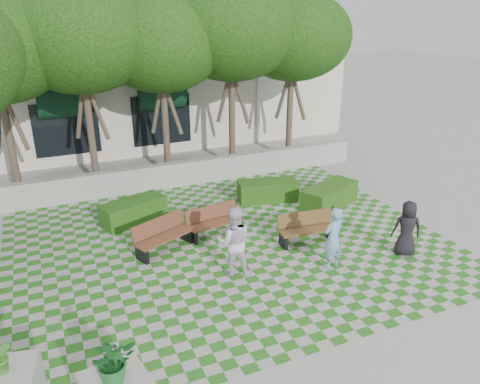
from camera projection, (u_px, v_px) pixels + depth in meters
name	position (u px, v px, depth m)	size (l,w,h in m)	color
ground	(245.00, 263.00, 12.45)	(90.00, 90.00, 0.00)	gray
lawn	(231.00, 246.00, 13.29)	(12.00, 12.00, 0.00)	#2B721E
retaining_wall	(178.00, 174.00, 17.54)	(15.00, 0.36, 0.90)	#9E9B93
bench_east	(307.00, 229.00, 13.38)	(1.73, 0.72, 0.89)	brown
bench_mid	(214.00, 222.00, 13.81)	(1.74, 0.79, 0.88)	#59301E
bench_west	(163.00, 236.00, 12.93)	(1.86, 1.25, 0.93)	#59301E
hedge_east	(330.00, 196.00, 15.73)	(2.16, 0.86, 0.76)	#224A13
hedge_midright	(268.00, 191.00, 16.23)	(2.02, 0.81, 0.71)	#204A13
hedge_midleft	(134.00, 211.00, 14.67)	(2.02, 0.81, 0.71)	#1E4A13
person_blue	(333.00, 238.00, 11.93)	(0.62, 0.41, 1.70)	#75A4D5
person_dark	(407.00, 228.00, 12.61)	(0.76, 0.50, 1.56)	black
person_white	(234.00, 241.00, 11.66)	(0.89, 0.69, 1.82)	silver
tree_row	(116.00, 45.00, 14.85)	(17.70, 13.40, 7.41)	#47382B
building	(149.00, 85.00, 23.78)	(18.00, 8.92, 5.15)	beige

